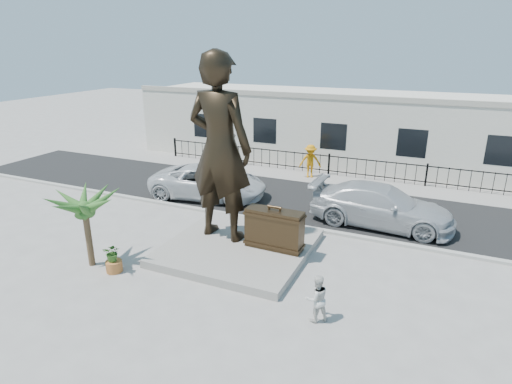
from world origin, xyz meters
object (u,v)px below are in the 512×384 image
suitcase (274,229)px  statue (220,148)px  tourist (317,299)px  car_white (208,182)px

suitcase → statue: bearing=176.8°
suitcase → tourist: bearing=-50.2°
statue → tourist: bearing=148.7°
statue → car_white: 6.18m
suitcase → tourist: (2.58, -3.24, -0.34)m
statue → car_white: bearing=-50.5°
tourist → car_white: 11.18m
tourist → car_white: size_ratio=0.24×
statue → suitcase: (2.28, -0.18, -2.78)m
statue → suitcase: bearing=179.4°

